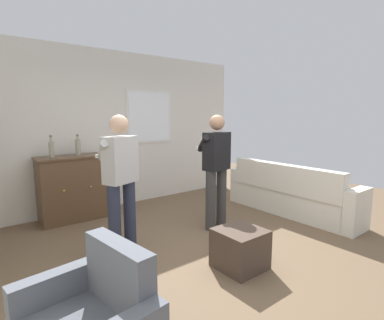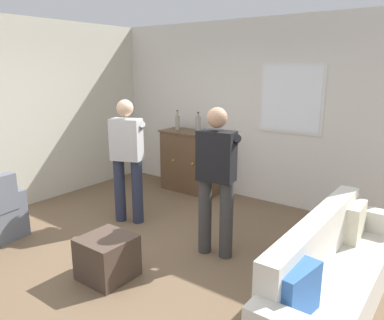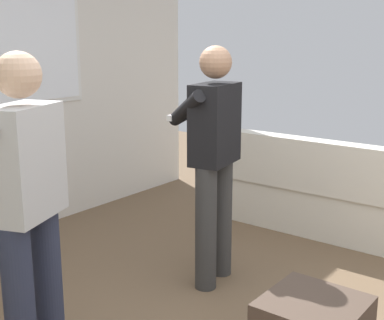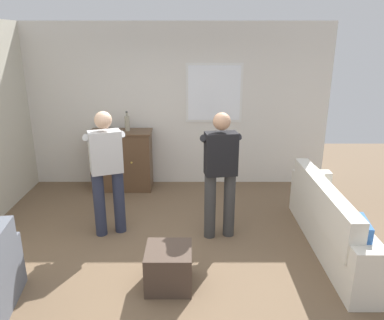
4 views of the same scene
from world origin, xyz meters
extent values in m
cube|color=silver|center=(0.61, 2.60, 1.63)|extent=(0.97, 0.02, 1.01)
cube|color=white|center=(0.61, 2.59, 1.63)|extent=(0.89, 0.03, 0.93)
cube|color=silver|center=(2.03, 0.33, 0.21)|extent=(0.55, 2.00, 0.42)
cube|color=silver|center=(1.83, 0.33, 0.65)|extent=(0.18, 2.00, 0.45)
cube|color=silver|center=(2.03, 1.41, 0.32)|extent=(0.55, 0.18, 0.64)
cube|color=beige|center=(1.96, 1.08, 0.60)|extent=(0.15, 0.40, 0.36)
cylinder|color=#282D42|center=(-0.99, 0.68, 0.44)|extent=(0.15, 0.15, 0.88)
cylinder|color=#282D42|center=(-0.75, 0.77, 0.44)|extent=(0.15, 0.15, 0.88)
cube|color=#B7B7B7|center=(-0.87, 0.72, 1.16)|extent=(0.45, 0.35, 0.55)
sphere|color=#D8AD8C|center=(-0.87, 0.72, 1.57)|extent=(0.22, 0.22, 0.22)
cylinder|color=#B7B7B7|center=(-0.82, 0.92, 1.27)|extent=(0.42, 0.31, 0.29)
cylinder|color=#383838|center=(0.47, 0.62, 0.44)|extent=(0.15, 0.15, 0.88)
cylinder|color=#383838|center=(0.72, 0.67, 0.44)|extent=(0.15, 0.15, 0.88)
cube|color=black|center=(0.60, 0.65, 1.16)|extent=(0.43, 0.28, 0.55)
sphere|color=tan|center=(0.60, 0.65, 1.57)|extent=(0.22, 0.22, 0.22)
cylinder|color=black|center=(0.46, 0.78, 1.27)|extent=(0.27, 0.43, 0.29)
cylinder|color=black|center=(0.68, 0.82, 1.27)|extent=(0.37, 0.37, 0.29)
cube|color=white|center=(0.54, 0.96, 1.18)|extent=(0.15, 0.06, 0.04)
camera|label=1|loc=(-2.35, -2.54, 1.68)|focal=28.00mm
camera|label=2|loc=(2.72, -2.65, 2.09)|focal=35.00mm
camera|label=3|loc=(-2.35, -1.43, 1.76)|focal=50.00mm
camera|label=4|loc=(0.23, -3.83, 2.56)|focal=35.00mm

